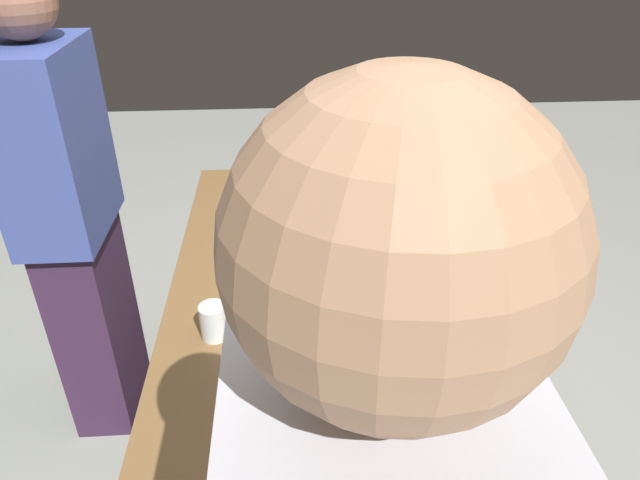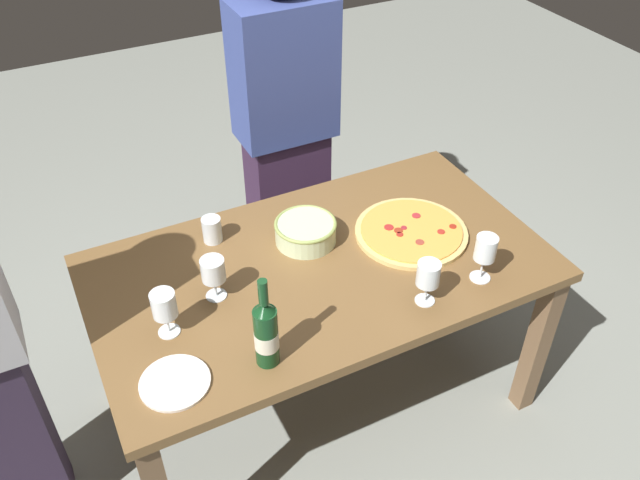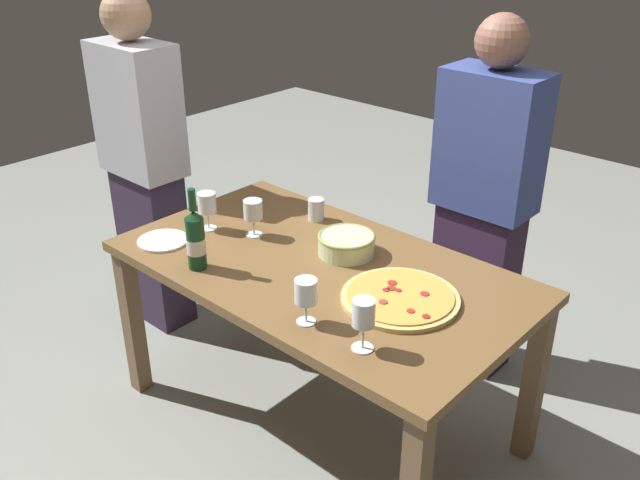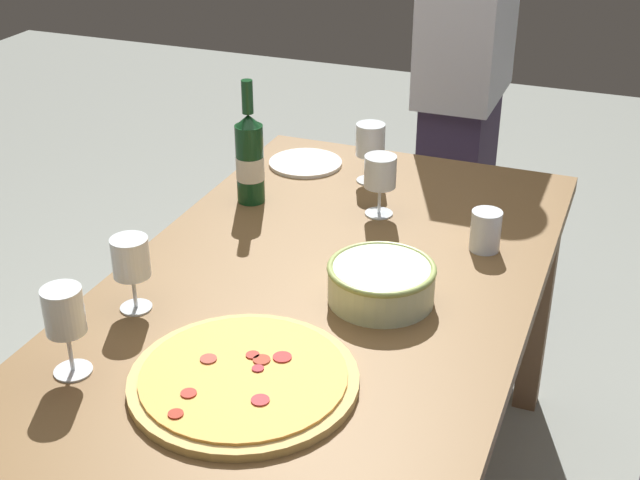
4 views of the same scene
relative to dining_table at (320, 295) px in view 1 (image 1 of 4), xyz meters
name	(u,v)px [view 1 (image 1 of 4)]	position (x,y,z in m)	size (l,w,h in m)	color
ground_plane	(320,436)	(0.00, 0.00, -0.66)	(8.00, 8.00, 0.00)	gray
dining_table	(320,295)	(0.00, 0.00, 0.00)	(1.60, 0.90, 0.75)	brown
pizza	(313,210)	(0.38, 0.00, 0.10)	(0.42, 0.42, 0.03)	#DEBB6E
serving_bowl	(274,257)	(0.01, 0.14, 0.14)	(0.23, 0.23, 0.08)	beige
wine_bottle	(457,299)	(-0.34, -0.32, 0.21)	(0.07, 0.07, 0.32)	#123E1D
wine_glass_near_pizza	(410,202)	(0.23, -0.32, 0.20)	(0.08, 0.08, 0.16)	white
wine_glass_by_bottle	(374,372)	(-0.57, -0.08, 0.20)	(0.08, 0.08, 0.16)	white
wine_glass_far_left	(326,320)	(-0.38, 0.01, 0.20)	(0.08, 0.08, 0.16)	white
wine_glass_far_right	(394,171)	(0.46, -0.31, 0.22)	(0.07, 0.07, 0.18)	white
cup_amber	(214,321)	(-0.29, 0.30, 0.14)	(0.07, 0.07, 0.10)	white
side_plate	(467,417)	(-0.61, -0.28, 0.10)	(0.21, 0.21, 0.01)	white
person_guest_left	(72,224)	(0.23, 0.81, 0.16)	(0.42, 0.24, 1.62)	#35203A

